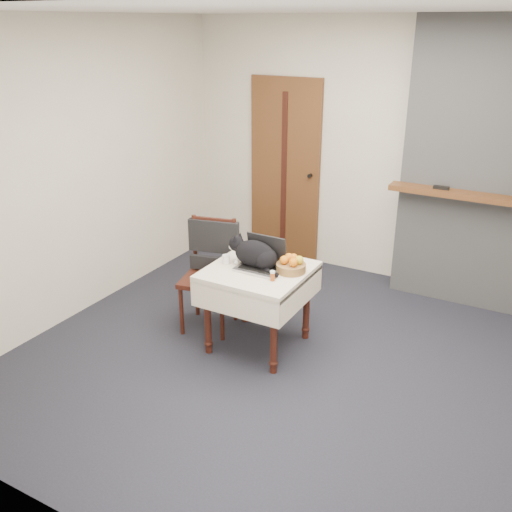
% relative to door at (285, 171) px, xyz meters
% --- Properties ---
extents(ground, '(4.50, 4.50, 0.00)m').
position_rel_door_xyz_m(ground, '(1.20, -1.97, -1.00)').
color(ground, black).
rests_on(ground, ground).
extents(room_shell, '(4.52, 4.01, 2.61)m').
position_rel_door_xyz_m(room_shell, '(1.20, -1.51, 0.76)').
color(room_shell, beige).
rests_on(room_shell, ground).
extents(door, '(0.82, 0.10, 2.00)m').
position_rel_door_xyz_m(door, '(0.00, 0.00, 0.00)').
color(door, brown).
rests_on(door, ground).
extents(chimney, '(1.62, 0.48, 2.60)m').
position_rel_door_xyz_m(chimney, '(2.10, -0.13, 0.30)').
color(chimney, gray).
rests_on(chimney, ground).
extents(side_table, '(0.78, 0.78, 0.70)m').
position_rel_door_xyz_m(side_table, '(0.70, -1.88, -0.41)').
color(side_table, '#37140F').
rests_on(side_table, ground).
extents(laptop, '(0.35, 0.30, 0.26)m').
position_rel_door_xyz_m(laptop, '(0.72, -1.85, -0.24)').
color(laptop, '#B7B7BC').
rests_on(laptop, side_table).
extents(cat, '(0.51, 0.24, 0.25)m').
position_rel_door_xyz_m(cat, '(0.67, -1.86, -0.19)').
color(cat, black).
rests_on(cat, side_table).
extents(cream_jar, '(0.06, 0.06, 0.07)m').
position_rel_door_xyz_m(cream_jar, '(0.42, -1.91, -0.26)').
color(cream_jar, white).
rests_on(cream_jar, side_table).
extents(pill_bottle, '(0.04, 0.04, 0.08)m').
position_rel_door_xyz_m(pill_bottle, '(0.91, -2.02, -0.26)').
color(pill_bottle, '#954112').
rests_on(pill_bottle, side_table).
extents(fruit_basket, '(0.24, 0.24, 0.13)m').
position_rel_door_xyz_m(fruit_basket, '(0.95, -1.80, -0.25)').
color(fruit_basket, olive).
rests_on(fruit_basket, side_table).
extents(desk_clutter, '(0.12, 0.07, 0.01)m').
position_rel_door_xyz_m(desk_clutter, '(0.87, -1.80, -0.30)').
color(desk_clutter, black).
rests_on(desk_clutter, side_table).
extents(chair, '(0.53, 0.52, 0.97)m').
position_rel_door_xyz_m(chair, '(0.15, -1.72, -0.38)').
color(chair, '#37140F').
rests_on(chair, ground).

